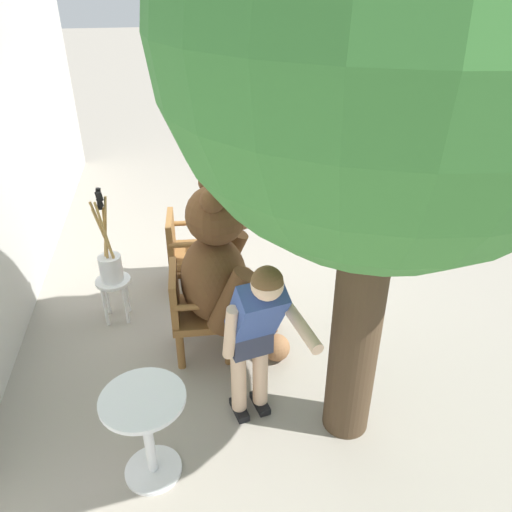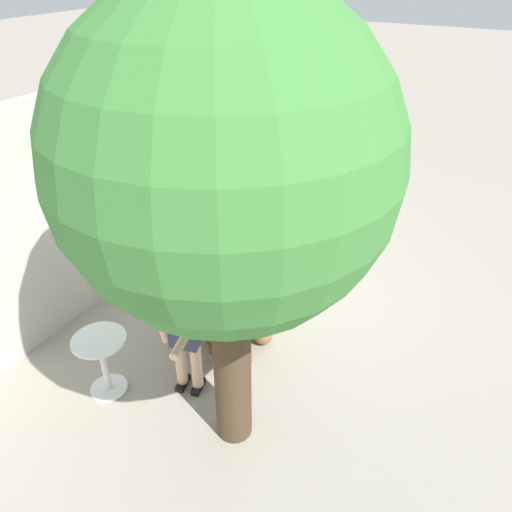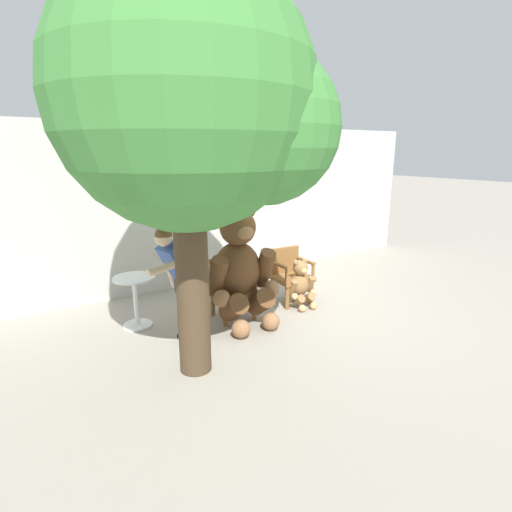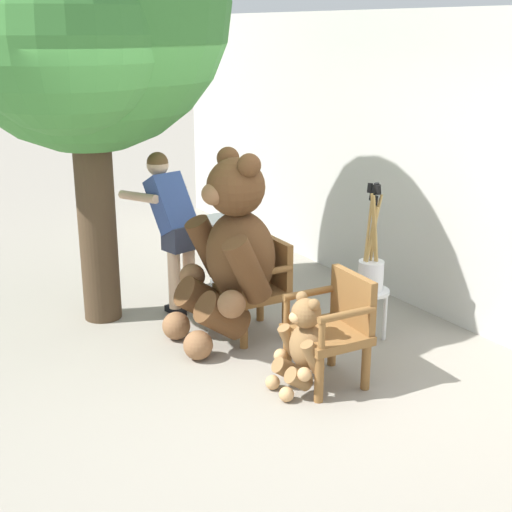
{
  "view_description": "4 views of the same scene",
  "coord_description": "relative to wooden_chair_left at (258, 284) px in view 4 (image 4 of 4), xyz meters",
  "views": [
    {
      "loc": [
        -4.2,
        0.76,
        3.09
      ],
      "look_at": [
        0.07,
        0.01,
        0.59
      ],
      "focal_mm": 35.0,
      "sensor_mm": 36.0,
      "label": 1
    },
    {
      "loc": [
        -4.45,
        -2.17,
        4.12
      ],
      "look_at": [
        0.08,
        0.27,
        0.92
      ],
      "focal_mm": 35.0,
      "sensor_mm": 36.0,
      "label": 2
    },
    {
      "loc": [
        -3.27,
        -4.1,
        2.37
      ],
      "look_at": [
        -0.29,
        0.38,
        0.94
      ],
      "focal_mm": 28.0,
      "sensor_mm": 36.0,
      "label": 3
    },
    {
      "loc": [
        4.5,
        -2.47,
        2.64
      ],
      "look_at": [
        -0.37,
        0.54,
        0.79
      ],
      "focal_mm": 50.0,
      "sensor_mm": 36.0,
      "label": 4
    }
  ],
  "objects": [
    {
      "name": "round_side_table",
      "position": [
        -1.27,
        0.41,
        -0.01
      ],
      "size": [
        0.56,
        0.56,
        0.72
      ],
      "color": "silver",
      "rests_on": "ground"
    },
    {
      "name": "wooden_chair_left",
      "position": [
        0.0,
        0.0,
        0.0
      ],
      "size": [
        0.58,
        0.54,
        0.86
      ],
      "color": "brown",
      "rests_on": "ground"
    },
    {
      "name": "patio_tree",
      "position": [
        -0.97,
        -1.14,
        2.31
      ],
      "size": [
        2.64,
        2.52,
        4.1
      ],
      "color": "#473523",
      "rests_on": "ground"
    },
    {
      "name": "white_stool",
      "position": [
        0.62,
        0.76,
        -0.11
      ],
      "size": [
        0.34,
        0.34,
        0.46
      ],
      "color": "white",
      "rests_on": "ground"
    },
    {
      "name": "person_visitor",
      "position": [
        -0.93,
        -0.38,
        0.44
      ],
      "size": [
        0.77,
        0.59,
        1.52
      ],
      "color": "black",
      "rests_on": "ground"
    },
    {
      "name": "teddy_bear_large",
      "position": [
        -0.01,
        -0.27,
        0.36
      ],
      "size": [
        1.0,
        0.96,
        1.67
      ],
      "color": "brown",
      "rests_on": "ground"
    },
    {
      "name": "teddy_bear_small",
      "position": [
        1.08,
        -0.28,
        -0.09
      ],
      "size": [
        0.46,
        0.44,
        0.76
      ],
      "color": "olive",
      "rests_on": "ground"
    },
    {
      "name": "wooden_chair_right",
      "position": [
        1.09,
        -0.0,
        0.0
      ],
      "size": [
        0.59,
        0.56,
        0.86
      ],
      "color": "brown",
      "rests_on": "ground"
    },
    {
      "name": "back_wall",
      "position": [
        0.54,
        1.73,
        0.94
      ],
      "size": [
        10.0,
        0.16,
        2.8
      ],
      "primitive_type": "cube",
      "color": "beige",
      "rests_on": "ground"
    },
    {
      "name": "ground_plane",
      "position": [
        0.54,
        -0.67,
        -0.46
      ],
      "size": [
        60.0,
        60.0,
        0.0
      ],
      "primitive_type": "plane",
      "color": "gray"
    },
    {
      "name": "brush_bucket",
      "position": [
        0.62,
        0.76,
        0.22
      ],
      "size": [
        0.22,
        0.22,
        0.95
      ],
      "color": "white",
      "rests_on": "white_stool"
    }
  ]
}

